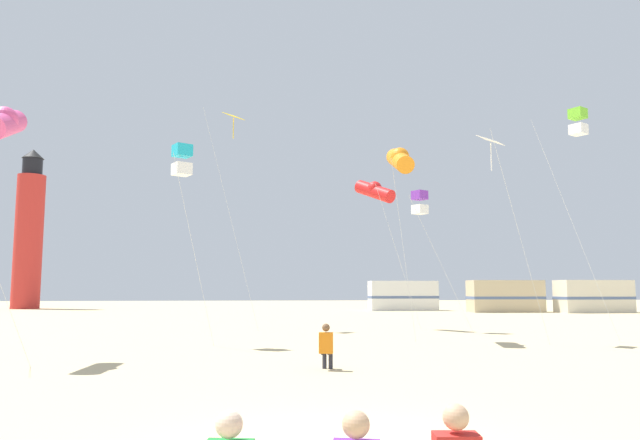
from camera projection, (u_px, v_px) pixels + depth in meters
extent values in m
sphere|color=beige|center=(229.00, 424.00, 4.32)|extent=(0.20, 0.20, 0.20)
sphere|color=#D8A87F|center=(356.00, 424.00, 4.32)|extent=(0.20, 0.20, 0.20)
sphere|color=#D8A87F|center=(456.00, 417.00, 4.57)|extent=(0.20, 0.20, 0.20)
cube|color=orange|center=(326.00, 343.00, 15.15)|extent=(0.38, 0.29, 0.52)
sphere|color=brown|center=(326.00, 328.00, 15.20)|extent=(0.20, 0.20, 0.20)
cylinder|color=#2D2D38|center=(330.00, 352.00, 15.29)|extent=(0.21, 0.38, 0.13)
cylinder|color=#2D2D38|center=(331.00, 360.00, 15.43)|extent=(0.11, 0.11, 0.42)
cylinder|color=#2D2D38|center=(324.00, 352.00, 15.31)|extent=(0.21, 0.38, 0.13)
cylinder|color=#2D2D38|center=(324.00, 360.00, 15.45)|extent=(0.11, 0.11, 0.42)
cylinder|color=silver|center=(520.00, 237.00, 21.96)|extent=(2.44, 1.02, 7.80)
cube|color=white|center=(491.00, 140.00, 23.55)|extent=(1.22, 1.22, 0.40)
cylinder|color=white|center=(491.00, 157.00, 23.47)|extent=(0.04, 0.04, 1.10)
cylinder|color=silver|center=(573.00, 225.00, 24.43)|extent=(2.18, 2.14, 9.24)
cube|color=#72D12D|center=(578.00, 114.00, 26.18)|extent=(0.82, 0.82, 0.44)
cube|color=white|center=(578.00, 130.00, 26.10)|extent=(0.82, 0.82, 0.44)
cylinder|color=silver|center=(194.00, 250.00, 21.28)|extent=(1.48, 1.16, 6.78)
cube|color=#1EB2D1|center=(182.00, 151.00, 22.36)|extent=(0.82, 0.82, 0.44)
cube|color=white|center=(182.00, 169.00, 22.28)|extent=(0.82, 0.82, 0.44)
cylinder|color=silver|center=(399.00, 258.00, 29.88)|extent=(2.66, 1.82, 7.10)
cylinder|color=red|center=(375.00, 191.00, 31.49)|extent=(1.98, 2.46, 1.48)
sphere|color=red|center=(375.00, 189.00, 31.51)|extent=(0.76, 0.76, 0.76)
cylinder|color=#E54C8C|center=(4.00, 125.00, 17.61)|extent=(1.00, 2.56, 1.48)
sphere|color=#E54C8C|center=(5.00, 120.00, 17.62)|extent=(0.76, 0.76, 0.76)
cylinder|color=silver|center=(441.00, 265.00, 27.59)|extent=(3.24, 1.03, 6.24)
cube|color=purple|center=(420.00, 195.00, 29.53)|extent=(0.82, 0.82, 0.44)
cube|color=white|center=(420.00, 209.00, 29.45)|extent=(0.82, 0.82, 0.44)
cylinder|color=silver|center=(403.00, 249.00, 23.33)|extent=(0.86, 0.06, 7.14)
cylinder|color=orange|center=(400.00, 161.00, 24.16)|extent=(0.83, 2.53, 1.48)
sphere|color=orange|center=(400.00, 157.00, 24.18)|extent=(0.76, 0.76, 0.76)
cylinder|color=silver|center=(230.00, 217.00, 29.51)|extent=(2.88, 0.05, 11.02)
cube|color=yellow|center=(234.00, 116.00, 31.56)|extent=(1.22, 1.22, 0.40)
cylinder|color=yellow|center=(233.00, 128.00, 31.48)|extent=(0.04, 0.04, 1.10)
cylinder|color=red|center=(28.00, 241.00, 63.06)|extent=(2.80, 2.80, 14.00)
cylinder|color=black|center=(33.00, 167.00, 63.96)|extent=(2.00, 2.00, 1.80)
cone|color=black|center=(33.00, 154.00, 64.12)|extent=(2.20, 2.20, 1.00)
cube|color=white|center=(403.00, 296.00, 57.66)|extent=(6.43, 2.38, 2.80)
cube|color=#4C608C|center=(403.00, 297.00, 57.65)|extent=(6.47, 2.42, 0.24)
cube|color=#C6B28C|center=(505.00, 296.00, 53.38)|extent=(6.46, 2.46, 2.80)
cube|color=#4C608C|center=(505.00, 298.00, 53.36)|extent=(6.50, 2.50, 0.24)
cube|color=beige|center=(594.00, 296.00, 52.40)|extent=(6.51, 2.63, 2.80)
cube|color=#4C608C|center=(594.00, 298.00, 52.39)|extent=(6.55, 2.67, 0.24)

